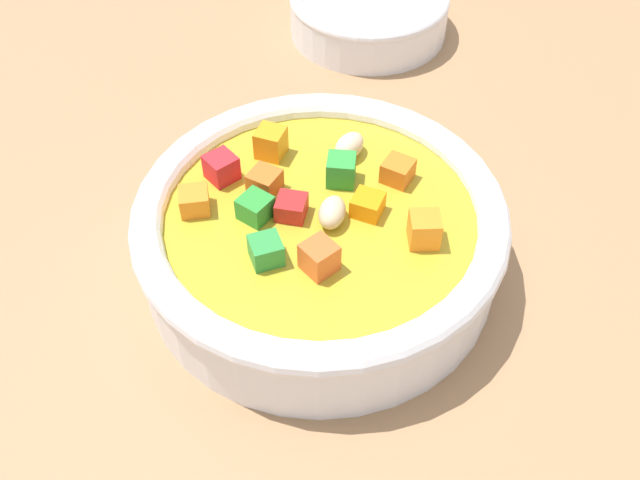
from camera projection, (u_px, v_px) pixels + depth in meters
The scene contains 3 objects.
ground_plane at pixel (320, 278), 42.67cm from camera, with size 140.00×140.00×2.00cm, color #9E754F.
soup_bowl_main at pixel (320, 233), 39.89cm from camera, with size 19.98×19.98×5.87cm.
side_bowl_small at pixel (369, 11), 57.17cm from camera, with size 12.33×12.33×3.50cm.
Camera 1 is at (22.51, 15.21, 31.98)cm, focal length 41.29 mm.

